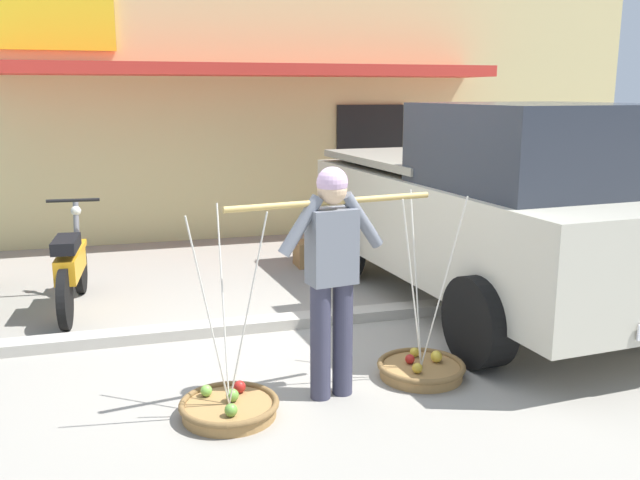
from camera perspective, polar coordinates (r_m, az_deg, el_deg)
ground_plane at (r=5.96m, az=-2.63°, el=-9.47°), size 90.00×90.00×0.00m
sidewalk_curb at (r=6.58m, az=-4.10°, el=-6.89°), size 20.00×0.24×0.10m
fruit_vendor at (r=4.88m, az=0.99°, el=-2.30°), size 1.56×0.29×1.70m
fruit_basket_left_side at (r=5.55m, az=8.40°, el=-10.47°), size 0.69×0.69×1.45m
fruit_basket_right_side at (r=4.92m, az=-7.55°, el=-13.54°), size 0.69×0.69×1.45m
motorcycle_second_in_row at (r=7.41m, az=-19.95°, el=-2.16°), size 0.54×1.82×1.09m
parked_truck at (r=7.16m, az=13.95°, el=2.46°), size 2.41×4.82×2.10m
storefront_building at (r=12.91m, az=-8.12°, el=11.68°), size 13.00×6.00×4.20m
wooden_crate at (r=8.84m, az=-0.62°, el=-1.11°), size 0.44×0.36×0.32m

